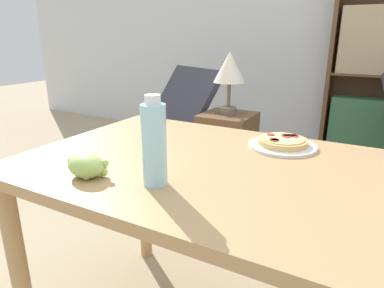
% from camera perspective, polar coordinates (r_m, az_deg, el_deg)
% --- Properties ---
extents(wall_back, '(8.00, 0.05, 2.60)m').
position_cam_1_polar(wall_back, '(3.62, 21.64, 19.32)').
color(wall_back, silver).
rests_on(wall_back, ground_plane).
extents(dining_table, '(1.23, 0.82, 0.75)m').
position_cam_1_polar(dining_table, '(1.12, 3.70, -8.08)').
color(dining_table, tan).
rests_on(dining_table, ground_plane).
extents(pizza_on_plate, '(0.24, 0.24, 0.04)m').
position_cam_1_polar(pizza_on_plate, '(1.26, 14.86, 0.13)').
color(pizza_on_plate, white).
rests_on(pizza_on_plate, dining_table).
extents(grape_bunch, '(0.12, 0.09, 0.07)m').
position_cam_1_polar(grape_bunch, '(1.01, -17.07, -3.56)').
color(grape_bunch, '#A8CC66').
rests_on(grape_bunch, dining_table).
extents(drink_bottle, '(0.07, 0.07, 0.24)m').
position_cam_1_polar(drink_bottle, '(0.89, -6.33, 0.02)').
color(drink_bottle, '#A3DBEA').
rests_on(drink_bottle, dining_table).
extents(lounge_chair_near, '(0.82, 0.94, 0.88)m').
position_cam_1_polar(lounge_chair_near, '(2.73, -4.62, -0.29)').
color(lounge_chair_near, black).
rests_on(lounge_chair_near, ground_plane).
extents(bookshelf, '(0.63, 0.26, 1.59)m').
position_cam_1_polar(bookshelf, '(3.44, 26.86, 9.21)').
color(bookshelf, brown).
rests_on(bookshelf, ground_plane).
extents(side_table, '(0.34, 0.34, 0.62)m').
position_cam_1_polar(side_table, '(2.41, 5.80, -2.23)').
color(side_table, brown).
rests_on(side_table, ground_plane).
extents(table_lamp, '(0.21, 0.21, 0.41)m').
position_cam_1_polar(table_lamp, '(2.28, 6.28, 12.13)').
color(table_lamp, '#665B51').
rests_on(table_lamp, side_table).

